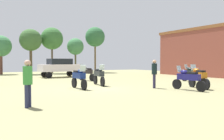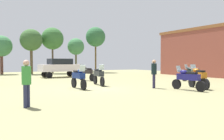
{
  "view_description": "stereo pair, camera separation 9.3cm",
  "coord_description": "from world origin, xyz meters",
  "px_view_note": "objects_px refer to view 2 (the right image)",
  "views": [
    {
      "loc": [
        -6.07,
        -13.41,
        1.74
      ],
      "look_at": [
        3.73,
        3.6,
        0.99
      ],
      "focal_mm": 36.95,
      "sensor_mm": 36.0,
      "label": 1
    },
    {
      "loc": [
        -5.99,
        -13.45,
        1.74
      ],
      "look_at": [
        3.73,
        3.6,
        0.99
      ],
      "focal_mm": 36.95,
      "sensor_mm": 36.0,
      "label": 2
    }
  ],
  "objects_px": {
    "motorcycle_5": "(79,77)",
    "motorcycle_3": "(192,73)",
    "motorcycle_6": "(99,75)",
    "person_3": "(154,71)",
    "tree_8": "(52,39)",
    "person_2": "(26,80)",
    "motorcycle_1": "(198,77)",
    "car_1": "(60,66)",
    "motorcycle_2": "(86,73)",
    "tree_3": "(1,46)",
    "tree_5": "(76,47)",
    "tree_9": "(31,40)",
    "motorcycle_4": "(188,78)",
    "tree_6": "(96,37)"
  },
  "relations": [
    {
      "from": "motorcycle_5",
      "to": "motorcycle_3",
      "type": "bearing_deg",
      "value": 178.58
    },
    {
      "from": "motorcycle_6",
      "to": "person_3",
      "type": "relative_size",
      "value": 1.26
    },
    {
      "from": "person_3",
      "to": "tree_8",
      "type": "height_order",
      "value": "tree_8"
    },
    {
      "from": "person_2",
      "to": "motorcycle_6",
      "type": "bearing_deg",
      "value": -1.59
    },
    {
      "from": "person_2",
      "to": "person_3",
      "type": "distance_m",
      "value": 8.49
    },
    {
      "from": "motorcycle_6",
      "to": "person_2",
      "type": "distance_m",
      "value": 8.16
    },
    {
      "from": "motorcycle_1",
      "to": "car_1",
      "type": "height_order",
      "value": "car_1"
    },
    {
      "from": "motorcycle_5",
      "to": "tree_8",
      "type": "xyz_separation_m",
      "value": [
        3.65,
        19.34,
        4.19
      ]
    },
    {
      "from": "motorcycle_1",
      "to": "tree_8",
      "type": "xyz_separation_m",
      "value": [
        -2.97,
        22.88,
        4.18
      ]
    },
    {
      "from": "motorcycle_2",
      "to": "motorcycle_6",
      "type": "distance_m",
      "value": 4.19
    },
    {
      "from": "tree_3",
      "to": "tree_5",
      "type": "distance_m",
      "value": 10.0
    },
    {
      "from": "tree_3",
      "to": "tree_8",
      "type": "height_order",
      "value": "tree_8"
    },
    {
      "from": "motorcycle_5",
      "to": "motorcycle_1",
      "type": "bearing_deg",
      "value": 150.32
    },
    {
      "from": "motorcycle_3",
      "to": "motorcycle_6",
      "type": "relative_size",
      "value": 0.93
    },
    {
      "from": "motorcycle_6",
      "to": "tree_9",
      "type": "relative_size",
      "value": 0.38
    },
    {
      "from": "person_2",
      "to": "tree_3",
      "type": "xyz_separation_m",
      "value": [
        0.91,
        24.46,
        2.63
      ]
    },
    {
      "from": "motorcycle_2",
      "to": "motorcycle_4",
      "type": "xyz_separation_m",
      "value": [
        2.48,
        -9.24,
        -0.01
      ]
    },
    {
      "from": "motorcycle_3",
      "to": "tree_5",
      "type": "xyz_separation_m",
      "value": [
        -3.13,
        19.01,
        3.16
      ]
    },
    {
      "from": "motorcycle_2",
      "to": "person_2",
      "type": "xyz_separation_m",
      "value": [
        -6.65,
        -9.83,
        0.32
      ]
    },
    {
      "from": "motorcycle_3",
      "to": "motorcycle_4",
      "type": "distance_m",
      "value": 6.23
    },
    {
      "from": "person_2",
      "to": "tree_5",
      "type": "xyz_separation_m",
      "value": [
        10.86,
        23.5,
        2.84
      ]
    },
    {
      "from": "person_2",
      "to": "tree_5",
      "type": "relative_size",
      "value": 0.34
    },
    {
      "from": "motorcycle_4",
      "to": "person_2",
      "type": "bearing_deg",
      "value": 175.76
    },
    {
      "from": "car_1",
      "to": "tree_3",
      "type": "bearing_deg",
      "value": 23.57
    },
    {
      "from": "tree_9",
      "to": "tree_3",
      "type": "bearing_deg",
      "value": 157.76
    },
    {
      "from": "motorcycle_4",
      "to": "person_3",
      "type": "bearing_deg",
      "value": 110.4
    },
    {
      "from": "motorcycle_2",
      "to": "person_2",
      "type": "relative_size",
      "value": 1.17
    },
    {
      "from": "tree_6",
      "to": "tree_8",
      "type": "distance_m",
      "value": 6.57
    },
    {
      "from": "motorcycle_6",
      "to": "tree_5",
      "type": "height_order",
      "value": "tree_5"
    },
    {
      "from": "motorcycle_1",
      "to": "car_1",
      "type": "bearing_deg",
      "value": 123.89
    },
    {
      "from": "car_1",
      "to": "motorcycle_2",
      "type": "bearing_deg",
      "value": -178.69
    },
    {
      "from": "motorcycle_3",
      "to": "tree_6",
      "type": "height_order",
      "value": "tree_6"
    },
    {
      "from": "motorcycle_1",
      "to": "motorcycle_6",
      "type": "relative_size",
      "value": 0.91
    },
    {
      "from": "motorcycle_3",
      "to": "motorcycle_4",
      "type": "height_order",
      "value": "motorcycle_3"
    },
    {
      "from": "motorcycle_4",
      "to": "tree_9",
      "type": "xyz_separation_m",
      "value": [
        -4.72,
        22.44,
        3.78
      ]
    },
    {
      "from": "tree_6",
      "to": "tree_8",
      "type": "height_order",
      "value": "tree_6"
    },
    {
      "from": "person_2",
      "to": "tree_8",
      "type": "height_order",
      "value": "tree_8"
    },
    {
      "from": "motorcycle_2",
      "to": "tree_5",
      "type": "distance_m",
      "value": 14.65
    },
    {
      "from": "motorcycle_4",
      "to": "person_2",
      "type": "distance_m",
      "value": 9.15
    },
    {
      "from": "car_1",
      "to": "tree_9",
      "type": "distance_m",
      "value": 8.45
    },
    {
      "from": "motorcycle_3",
      "to": "tree_8",
      "type": "distance_m",
      "value": 20.82
    },
    {
      "from": "motorcycle_4",
      "to": "car_1",
      "type": "relative_size",
      "value": 0.5
    },
    {
      "from": "tree_9",
      "to": "motorcycle_1",
      "type": "bearing_deg",
      "value": -74.77
    },
    {
      "from": "person_3",
      "to": "person_2",
      "type": "bearing_deg",
      "value": -19.93
    },
    {
      "from": "motorcycle_2",
      "to": "motorcycle_6",
      "type": "xyz_separation_m",
      "value": [
        -0.83,
        -4.11,
        0.02
      ]
    },
    {
      "from": "person_3",
      "to": "tree_5",
      "type": "distance_m",
      "value": 21.41
    },
    {
      "from": "motorcycle_3",
      "to": "person_2",
      "type": "height_order",
      "value": "person_2"
    },
    {
      "from": "tree_8",
      "to": "tree_3",
      "type": "bearing_deg",
      "value": 174.25
    },
    {
      "from": "person_2",
      "to": "tree_9",
      "type": "distance_m",
      "value": 23.7
    },
    {
      "from": "tree_6",
      "to": "tree_9",
      "type": "height_order",
      "value": "tree_6"
    }
  ]
}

